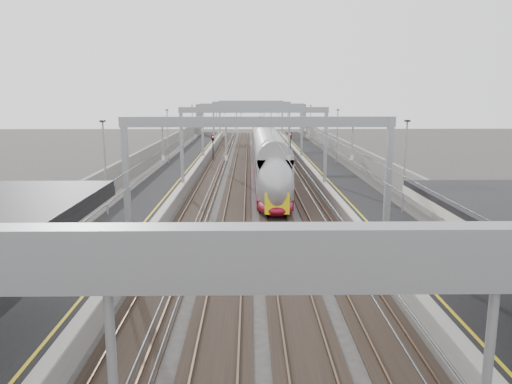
{
  "coord_description": "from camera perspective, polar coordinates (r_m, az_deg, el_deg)",
  "views": [
    {
      "loc": [
        -0.41,
        -1.63,
        8.56
      ],
      "look_at": [
        0.0,
        27.91,
        2.85
      ],
      "focal_mm": 35.0,
      "sensor_mm": 36.0,
      "label": 1
    }
  ],
  "objects": [
    {
      "name": "platform_left",
      "position": [
        47.92,
        -9.9,
        1.1
      ],
      "size": [
        4.0,
        120.0,
        1.0
      ],
      "primitive_type": "cube",
      "color": "black",
      "rests_on": "ground"
    },
    {
      "name": "platform_right",
      "position": [
        48.06,
        9.3,
        1.15
      ],
      "size": [
        4.0,
        120.0,
        1.0
      ],
      "primitive_type": "cube",
      "color": "black",
      "rests_on": "ground"
    },
    {
      "name": "tracks",
      "position": [
        47.4,
        -0.29,
        0.61
      ],
      "size": [
        11.4,
        140.0,
        0.2
      ],
      "color": "black",
      "rests_on": "ground"
    },
    {
      "name": "overhead_line",
      "position": [
        53.3,
        -0.36,
        8.35
      ],
      "size": [
        13.0,
        140.0,
        6.6
      ],
      "color": "gray",
      "rests_on": "platform_left"
    },
    {
      "name": "overbridge",
      "position": [
        101.68,
        -0.57,
        9.12
      ],
      "size": [
        22.0,
        2.2,
        6.9
      ],
      "color": "gray",
      "rests_on": "ground"
    },
    {
      "name": "wall_left",
      "position": [
        48.36,
        -13.69,
        2.36
      ],
      "size": [
        0.3,
        120.0,
        3.2
      ],
      "primitive_type": "cube",
      "color": "gray",
      "rests_on": "ground"
    },
    {
      "name": "wall_right",
      "position": [
        48.55,
        13.06,
        2.42
      ],
      "size": [
        0.3,
        120.0,
        3.2
      ],
      "primitive_type": "cube",
      "color": "gray",
      "rests_on": "ground"
    },
    {
      "name": "train",
      "position": [
        56.6,
        1.15,
        4.39
      ],
      "size": [
        2.7,
        49.21,
        4.27
      ],
      "color": "maroon",
      "rests_on": "ground"
    },
    {
      "name": "signal_green",
      "position": [
        66.45,
        -4.95,
        5.61
      ],
      "size": [
        0.32,
        0.32,
        3.48
      ],
      "color": "black",
      "rests_on": "ground"
    },
    {
      "name": "signal_red_near",
      "position": [
        66.81,
        2.32,
        5.67
      ],
      "size": [
        0.32,
        0.32,
        3.48
      ],
      "color": "black",
      "rests_on": "ground"
    },
    {
      "name": "signal_red_far",
      "position": [
        70.34,
        3.97,
        5.92
      ],
      "size": [
        0.32,
        0.32,
        3.48
      ],
      "color": "black",
      "rests_on": "ground"
    }
  ]
}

